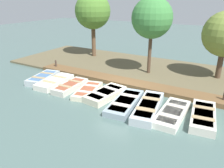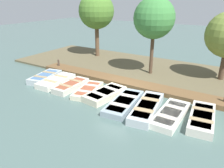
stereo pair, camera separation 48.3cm
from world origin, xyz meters
The scene contains 16 objects.
ground_plane centered at (0.00, 0.00, 0.00)m, with size 80.00×80.00×0.00m, color #4C6660.
shore_bank centered at (-5.00, 0.00, 0.08)m, with size 8.00×24.00×0.16m.
dock_walkway centered at (-1.51, 0.00, 0.15)m, with size 1.26×15.09×0.29m.
rowboat_0 centered at (0.87, -5.68, 0.22)m, with size 2.91×1.72×0.44m.
rowboat_1 centered at (1.00, -4.42, 0.20)m, with size 2.97×1.38×0.41m.
rowboat_2 centered at (1.08, -2.95, 0.20)m, with size 2.76×1.14×0.40m.
rowboat_3 centered at (1.03, -1.57, 0.16)m, with size 2.93×1.72×0.33m.
rowboat_4 centered at (1.01, -0.26, 0.21)m, with size 2.94×1.58×0.43m.
rowboat_5 centered at (1.34, 1.25, 0.17)m, with size 3.54×1.60×0.35m.
rowboat_6 centered at (1.31, 2.63, 0.22)m, with size 3.70×1.62×0.44m.
rowboat_7 centered at (1.25, 3.92, 0.18)m, with size 3.18×1.19×0.36m.
rowboat_8 centered at (0.83, 5.34, 0.21)m, with size 3.17×1.49×0.42m.
mooring_post_near centered at (-1.56, -6.71, 0.43)m, with size 0.15×0.15×0.86m.
mooring_post_far centered at (-1.56, 6.05, 0.43)m, with size 0.15×0.15×0.86m.
park_tree_far_left centered at (-6.49, -6.24, 4.44)m, with size 3.35×3.35×6.16m.
park_tree_left centered at (-4.26, 0.47, 4.29)m, with size 2.97×2.97×5.80m.
Camera 1 is at (11.28, 6.16, 5.71)m, focal length 35.00 mm.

